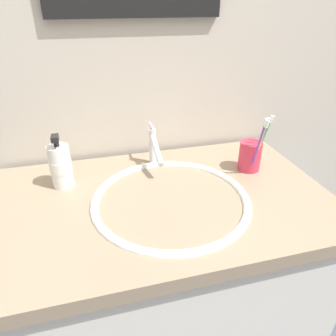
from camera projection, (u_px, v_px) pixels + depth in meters
tiled_wall_back at (137, 63)px, 1.04m from camera, size 2.19×0.04×2.40m
vanity_counter at (163, 297)px, 1.11m from camera, size 0.99×0.60×0.88m
sink_basin at (171, 213)px, 0.91m from camera, size 0.46×0.46×0.13m
faucet at (154, 147)px, 1.03m from camera, size 0.02×0.17×0.14m
toothbrush_cup at (250, 156)px, 1.03m from camera, size 0.07×0.07×0.10m
toothbrush_yellow at (260, 143)px, 0.97m from camera, size 0.02×0.04×0.18m
toothbrush_blue at (261, 141)px, 0.99m from camera, size 0.03×0.03×0.18m
toothbrush_green at (263, 139)px, 1.00m from camera, size 0.05×0.03×0.19m
toothbrush_purple at (259, 144)px, 0.94m from camera, size 0.01×0.06×0.20m
soap_dispenser at (61, 166)px, 0.92m from camera, size 0.07×0.07×0.17m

